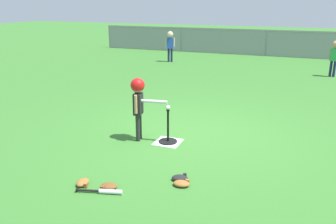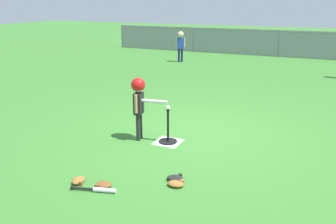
{
  "view_description": "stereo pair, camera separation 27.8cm",
  "coord_description": "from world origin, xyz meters",
  "px_view_note": "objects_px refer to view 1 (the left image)",
  "views": [
    {
      "loc": [
        1.82,
        -5.83,
        2.35
      ],
      "look_at": [
        -0.3,
        -0.54,
        0.55
      ],
      "focal_mm": 37.7,
      "sensor_mm": 36.0,
      "label": 1
    },
    {
      "loc": [
        2.07,
        -5.72,
        2.35
      ],
      "look_at": [
        -0.3,
        -0.54,
        0.55
      ],
      "focal_mm": 37.7,
      "sensor_mm": 36.0,
      "label": 2
    }
  ],
  "objects_px": {
    "glove_tossed_aside": "(180,178)",
    "glove_outfield_drop": "(109,186)",
    "spare_bat_silver": "(106,191)",
    "batter_child": "(138,96)",
    "glove_near_bats": "(83,182)",
    "batting_tee": "(168,137)",
    "baseball_on_tee": "(168,108)",
    "fielder_deep_center": "(335,54)",
    "fielder_deep_left": "(170,42)",
    "glove_by_plate": "(182,183)"
  },
  "relations": [
    {
      "from": "fielder_deep_left",
      "to": "glove_near_bats",
      "type": "height_order",
      "value": "fielder_deep_left"
    },
    {
      "from": "batter_child",
      "to": "glove_near_bats",
      "type": "relative_size",
      "value": 4.49
    },
    {
      "from": "fielder_deep_center",
      "to": "spare_bat_silver",
      "type": "xyz_separation_m",
      "value": [
        -2.97,
        -9.04,
        -0.71
      ]
    },
    {
      "from": "fielder_deep_left",
      "to": "glove_tossed_aside",
      "type": "distance_m",
      "value": 9.9
    },
    {
      "from": "baseball_on_tee",
      "to": "glove_by_plate",
      "type": "bearing_deg",
      "value": -61.41
    },
    {
      "from": "fielder_deep_center",
      "to": "glove_tossed_aside",
      "type": "bearing_deg",
      "value": -104.8
    },
    {
      "from": "fielder_deep_center",
      "to": "glove_outfield_drop",
      "type": "height_order",
      "value": "fielder_deep_center"
    },
    {
      "from": "baseball_on_tee",
      "to": "glove_outfield_drop",
      "type": "distance_m",
      "value": 1.87
    },
    {
      "from": "batting_tee",
      "to": "glove_outfield_drop",
      "type": "xyz_separation_m",
      "value": [
        -0.13,
        -1.77,
        -0.05
      ]
    },
    {
      "from": "spare_bat_silver",
      "to": "batter_child",
      "type": "bearing_deg",
      "value": 102.79
    },
    {
      "from": "batter_child",
      "to": "glove_tossed_aside",
      "type": "height_order",
      "value": "batter_child"
    },
    {
      "from": "glove_by_plate",
      "to": "glove_outfield_drop",
      "type": "xyz_separation_m",
      "value": [
        -0.86,
        -0.42,
        0.0
      ]
    },
    {
      "from": "fielder_deep_left",
      "to": "spare_bat_silver",
      "type": "bearing_deg",
      "value": -73.13
    },
    {
      "from": "glove_tossed_aside",
      "to": "glove_outfield_drop",
      "type": "xyz_separation_m",
      "value": [
        -0.79,
        -0.56,
        0.0
      ]
    },
    {
      "from": "fielder_deep_center",
      "to": "glove_tossed_aside",
      "type": "xyz_separation_m",
      "value": [
        -2.21,
        -8.36,
        -0.7
      ]
    },
    {
      "from": "fielder_deep_center",
      "to": "glove_by_plate",
      "type": "distance_m",
      "value": 8.79
    },
    {
      "from": "baseball_on_tee",
      "to": "glove_near_bats",
      "type": "relative_size",
      "value": 0.3
    },
    {
      "from": "glove_outfield_drop",
      "to": "glove_tossed_aside",
      "type": "bearing_deg",
      "value": 35.52
    },
    {
      "from": "glove_by_plate",
      "to": "glove_outfield_drop",
      "type": "distance_m",
      "value": 0.96
    },
    {
      "from": "batting_tee",
      "to": "baseball_on_tee",
      "type": "distance_m",
      "value": 0.54
    },
    {
      "from": "batter_child",
      "to": "glove_near_bats",
      "type": "distance_m",
      "value": 1.89
    },
    {
      "from": "baseball_on_tee",
      "to": "fielder_deep_center",
      "type": "xyz_separation_m",
      "value": [
        2.87,
        7.15,
        0.11
      ]
    },
    {
      "from": "fielder_deep_center",
      "to": "glove_tossed_aside",
      "type": "distance_m",
      "value": 8.68
    },
    {
      "from": "fielder_deep_center",
      "to": "fielder_deep_left",
      "type": "height_order",
      "value": "fielder_deep_left"
    },
    {
      "from": "spare_bat_silver",
      "to": "glove_tossed_aside",
      "type": "distance_m",
      "value": 1.02
    },
    {
      "from": "batting_tee",
      "to": "glove_near_bats",
      "type": "distance_m",
      "value": 1.88
    },
    {
      "from": "glove_near_bats",
      "to": "glove_outfield_drop",
      "type": "distance_m",
      "value": 0.37
    },
    {
      "from": "baseball_on_tee",
      "to": "fielder_deep_left",
      "type": "bearing_deg",
      "value": 111.21
    },
    {
      "from": "batting_tee",
      "to": "spare_bat_silver",
      "type": "relative_size",
      "value": 1.0
    },
    {
      "from": "baseball_on_tee",
      "to": "spare_bat_silver",
      "type": "xyz_separation_m",
      "value": [
        -0.1,
        -1.89,
        -0.6
      ]
    },
    {
      "from": "baseball_on_tee",
      "to": "glove_by_plate",
      "type": "distance_m",
      "value": 1.64
    },
    {
      "from": "fielder_deep_center",
      "to": "glove_outfield_drop",
      "type": "bearing_deg",
      "value": -108.57
    },
    {
      "from": "batting_tee",
      "to": "fielder_deep_center",
      "type": "bearing_deg",
      "value": 68.15
    },
    {
      "from": "baseball_on_tee",
      "to": "fielder_deep_center",
      "type": "relative_size",
      "value": 0.06
    },
    {
      "from": "batter_child",
      "to": "spare_bat_silver",
      "type": "xyz_separation_m",
      "value": [
        0.41,
        -1.81,
        -0.76
      ]
    },
    {
      "from": "spare_bat_silver",
      "to": "glove_near_bats",
      "type": "bearing_deg",
      "value": 168.84
    },
    {
      "from": "fielder_deep_left",
      "to": "glove_tossed_aside",
      "type": "height_order",
      "value": "fielder_deep_left"
    },
    {
      "from": "glove_by_plate",
      "to": "batter_child",
      "type": "bearing_deg",
      "value": 134.54
    },
    {
      "from": "glove_by_plate",
      "to": "glove_tossed_aside",
      "type": "bearing_deg",
      "value": 117.99
    },
    {
      "from": "batting_tee",
      "to": "fielder_deep_center",
      "type": "relative_size",
      "value": 0.51
    },
    {
      "from": "fielder_deep_left",
      "to": "spare_bat_silver",
      "type": "xyz_separation_m",
      "value": [
        2.98,
        -9.82,
        -0.75
      ]
    },
    {
      "from": "glove_by_plate",
      "to": "glove_near_bats",
      "type": "height_order",
      "value": "same"
    },
    {
      "from": "batting_tee",
      "to": "batter_child",
      "type": "xyz_separation_m",
      "value": [
        -0.51,
        -0.08,
        0.7
      ]
    },
    {
      "from": "spare_bat_silver",
      "to": "glove_outfield_drop",
      "type": "bearing_deg",
      "value": 103.84
    },
    {
      "from": "fielder_deep_left",
      "to": "fielder_deep_center",
      "type": "bearing_deg",
      "value": -7.46
    },
    {
      "from": "spare_bat_silver",
      "to": "glove_by_plate",
      "type": "height_order",
      "value": "glove_by_plate"
    },
    {
      "from": "glove_outfield_drop",
      "to": "batting_tee",
      "type": "bearing_deg",
      "value": 85.83
    },
    {
      "from": "spare_bat_silver",
      "to": "batting_tee",
      "type": "bearing_deg",
      "value": 87.0
    },
    {
      "from": "glove_near_bats",
      "to": "spare_bat_silver",
      "type": "bearing_deg",
      "value": -11.16
    },
    {
      "from": "spare_bat_silver",
      "to": "fielder_deep_left",
      "type": "bearing_deg",
      "value": 106.87
    }
  ]
}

